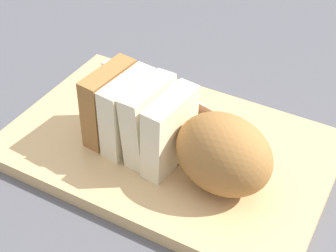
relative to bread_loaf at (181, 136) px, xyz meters
The scene contains 7 objects.
ground_plane 0.09m from the bread_loaf, 43.22° to the right, with size 3.00×3.00×0.00m, color #4C4C51.
cutting_board 0.08m from the bread_loaf, 43.22° to the right, with size 0.46×0.30×0.02m, color tan.
bread_loaf is the anchor object (origin of this frame).
bread_knife 0.13m from the bread_loaf, 71.46° to the right, with size 0.27×0.10×0.02m.
crumb_near_knife 0.09m from the bread_loaf, 33.08° to the right, with size 0.01×0.01×0.01m, color #A8753D.
crumb_near_loaf 0.05m from the bread_loaf, 27.25° to the left, with size 0.00×0.00×0.00m, color #A8753D.
crumb_stray_left 0.08m from the bread_loaf, 159.86° to the right, with size 0.01×0.01×0.01m, color #A8753D.
Camera 1 is at (-0.25, 0.47, 0.50)m, focal length 52.81 mm.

